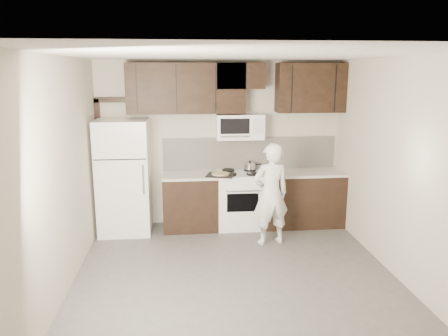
{
  "coord_description": "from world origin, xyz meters",
  "views": [
    {
      "loc": [
        -0.64,
        -4.89,
        2.52
      ],
      "look_at": [
        -0.07,
        0.9,
        1.23
      ],
      "focal_mm": 35.0,
      "sensor_mm": 36.0,
      "label": 1
    }
  ],
  "objects": [
    {
      "name": "backsplash",
      "position": [
        0.5,
        2.24,
        1.18
      ],
      "size": [
        2.9,
        0.02,
        0.54
      ],
      "primitive_type": "cube",
      "color": "beige",
      "rests_on": "counter_run"
    },
    {
      "name": "microwave",
      "position": [
        0.3,
        2.06,
        1.65
      ],
      "size": [
        0.76,
        0.42,
        0.4
      ],
      "color": "white",
      "rests_on": "upper_cabinets"
    },
    {
      "name": "ceiling",
      "position": [
        0.0,
        0.0,
        2.7
      ],
      "size": [
        4.5,
        4.5,
        0.0
      ],
      "primitive_type": "plane",
      "rotation": [
        3.14,
        0.0,
        0.0
      ],
      "color": "white",
      "rests_on": "back_wall"
    },
    {
      "name": "pizza",
      "position": [
        -0.04,
        1.77,
        0.94
      ],
      "size": [
        0.35,
        0.35,
        0.02
      ],
      "primitive_type": "cylinder",
      "rotation": [
        0.0,
        0.0,
        -0.28
      ],
      "color": "#D0BD8B",
      "rests_on": "baking_tray"
    },
    {
      "name": "stove",
      "position": [
        0.3,
        1.94,
        0.46
      ],
      "size": [
        0.76,
        0.66,
        0.94
      ],
      "color": "white",
      "rests_on": "floor"
    },
    {
      "name": "refrigerator",
      "position": [
        -1.55,
        1.89,
        0.9
      ],
      "size": [
        0.8,
        0.76,
        1.8
      ],
      "color": "white",
      "rests_on": "floor"
    },
    {
      "name": "person",
      "position": [
        0.65,
        1.17,
        0.76
      ],
      "size": [
        0.62,
        0.47,
        1.52
      ],
      "primitive_type": "imported",
      "rotation": [
        0.0,
        0.0,
        3.34
      ],
      "color": "white",
      "rests_on": "floor"
    },
    {
      "name": "door_trim",
      "position": [
        -1.92,
        2.21,
        1.25
      ],
      "size": [
        0.5,
        0.08,
        2.12
      ],
      "color": "black",
      "rests_on": "floor"
    },
    {
      "name": "baking_tray",
      "position": [
        -0.04,
        1.77,
        0.92
      ],
      "size": [
        0.49,
        0.42,
        0.02
      ],
      "primitive_type": "cube",
      "rotation": [
        0.0,
        0.0,
        -0.28
      ],
      "color": "black",
      "rests_on": "counter_run"
    },
    {
      "name": "saucepan",
      "position": [
        0.48,
        2.09,
        0.98
      ],
      "size": [
        0.3,
        0.18,
        0.17
      ],
      "color": "silver",
      "rests_on": "stove"
    },
    {
      "name": "upper_cabinets",
      "position": [
        0.21,
        2.08,
        2.28
      ],
      "size": [
        3.48,
        0.35,
        0.78
      ],
      "color": "black",
      "rests_on": "back_wall"
    },
    {
      "name": "floor",
      "position": [
        0.0,
        0.0,
        0.0
      ],
      "size": [
        4.5,
        4.5,
        0.0
      ],
      "primitive_type": "plane",
      "color": "#4D4B49",
      "rests_on": "ground"
    },
    {
      "name": "back_wall",
      "position": [
        0.0,
        2.25,
        1.35
      ],
      "size": [
        4.0,
        0.0,
        4.0
      ],
      "primitive_type": "plane",
      "rotation": [
        1.57,
        0.0,
        0.0
      ],
      "color": "#BAB09E",
      "rests_on": "ground"
    },
    {
      "name": "counter_run",
      "position": [
        0.6,
        1.94,
        0.46
      ],
      "size": [
        2.95,
        0.64,
        0.91
      ],
      "color": "black",
      "rests_on": "floor"
    }
  ]
}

